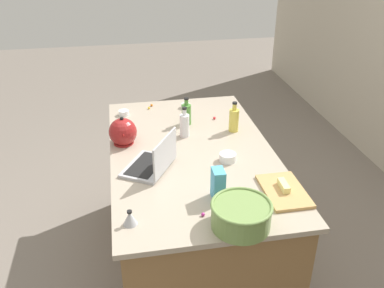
{
  "coord_description": "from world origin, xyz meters",
  "views": [
    {
      "loc": [
        2.23,
        -0.41,
        2.18
      ],
      "look_at": [
        0.0,
        0.0,
        0.95
      ],
      "focal_mm": 38.99,
      "sensor_mm": 36.0,
      "label": 1
    }
  ],
  "objects_px": {
    "kettle": "(123,132)",
    "cutting_board": "(284,191)",
    "ramekin_medium": "(186,106)",
    "bottle_vinegar": "(185,125)",
    "ramekin_wide": "(124,113)",
    "bottle_olive": "(186,114)",
    "bottle_oil": "(234,120)",
    "ramekin_small": "(228,157)",
    "kitchen_timer": "(130,218)",
    "mixing_bowl_large": "(241,215)",
    "candy_bag": "(218,184)",
    "butter_stick_left": "(284,186)",
    "laptop": "(153,162)"
  },
  "relations": [
    {
      "from": "laptop",
      "to": "kettle",
      "type": "xyz_separation_m",
      "value": [
        -0.35,
        -0.16,
        0.03
      ]
    },
    {
      "from": "ramekin_medium",
      "to": "ramekin_wide",
      "type": "distance_m",
      "value": 0.47
    },
    {
      "from": "ramekin_medium",
      "to": "kitchen_timer",
      "type": "bearing_deg",
      "value": -20.39
    },
    {
      "from": "candy_bag",
      "to": "ramekin_medium",
      "type": "bearing_deg",
      "value": 178.48
    },
    {
      "from": "bottle_oil",
      "to": "candy_bag",
      "type": "height_order",
      "value": "bottle_oil"
    },
    {
      "from": "bottle_olive",
      "to": "ramekin_small",
      "type": "height_order",
      "value": "bottle_olive"
    },
    {
      "from": "mixing_bowl_large",
      "to": "cutting_board",
      "type": "height_order",
      "value": "mixing_bowl_large"
    },
    {
      "from": "ramekin_wide",
      "to": "laptop",
      "type": "bearing_deg",
      "value": 10.07
    },
    {
      "from": "kettle",
      "to": "ramekin_medium",
      "type": "distance_m",
      "value": 0.7
    },
    {
      "from": "bottle_vinegar",
      "to": "ramekin_wide",
      "type": "bearing_deg",
      "value": -136.81
    },
    {
      "from": "laptop",
      "to": "ramekin_wide",
      "type": "bearing_deg",
      "value": -169.93
    },
    {
      "from": "mixing_bowl_large",
      "to": "candy_bag",
      "type": "distance_m",
      "value": 0.24
    },
    {
      "from": "mixing_bowl_large",
      "to": "candy_bag",
      "type": "xyz_separation_m",
      "value": [
        -0.24,
        -0.05,
        0.02
      ]
    },
    {
      "from": "bottle_vinegar",
      "to": "ramekin_wide",
      "type": "relative_size",
      "value": 2.79
    },
    {
      "from": "ramekin_medium",
      "to": "kitchen_timer",
      "type": "distance_m",
      "value": 1.4
    },
    {
      "from": "kitchen_timer",
      "to": "kettle",
      "type": "bearing_deg",
      "value": -179.97
    },
    {
      "from": "bottle_olive",
      "to": "bottle_oil",
      "type": "bearing_deg",
      "value": 61.32
    },
    {
      "from": "mixing_bowl_large",
      "to": "kettle",
      "type": "height_order",
      "value": "kettle"
    },
    {
      "from": "mixing_bowl_large",
      "to": "ramekin_wide",
      "type": "distance_m",
      "value": 1.46
    },
    {
      "from": "butter_stick_left",
      "to": "ramekin_wide",
      "type": "distance_m",
      "value": 1.39
    },
    {
      "from": "bottle_oil",
      "to": "ramekin_small",
      "type": "bearing_deg",
      "value": -20.13
    },
    {
      "from": "ramekin_wide",
      "to": "mixing_bowl_large",
      "type": "bearing_deg",
      "value": 19.81
    },
    {
      "from": "kettle",
      "to": "butter_stick_left",
      "type": "height_order",
      "value": "kettle"
    },
    {
      "from": "bottle_olive",
      "to": "cutting_board",
      "type": "distance_m",
      "value": 0.99
    },
    {
      "from": "mixing_bowl_large",
      "to": "ramekin_wide",
      "type": "height_order",
      "value": "mixing_bowl_large"
    },
    {
      "from": "bottle_vinegar",
      "to": "ramekin_medium",
      "type": "bearing_deg",
      "value": 169.61
    },
    {
      "from": "cutting_board",
      "to": "ramekin_wide",
      "type": "bearing_deg",
      "value": -145.21
    },
    {
      "from": "mixing_bowl_large",
      "to": "butter_stick_left",
      "type": "bearing_deg",
      "value": 127.51
    },
    {
      "from": "mixing_bowl_large",
      "to": "kitchen_timer",
      "type": "height_order",
      "value": "mixing_bowl_large"
    },
    {
      "from": "kettle",
      "to": "cutting_board",
      "type": "xyz_separation_m",
      "value": [
        0.71,
        0.82,
        -0.07
      ]
    },
    {
      "from": "ramekin_medium",
      "to": "candy_bag",
      "type": "xyz_separation_m",
      "value": [
        1.18,
        -0.03,
        0.07
      ]
    },
    {
      "from": "bottle_vinegar",
      "to": "ramekin_medium",
      "type": "relative_size",
      "value": 2.96
    },
    {
      "from": "butter_stick_left",
      "to": "ramekin_medium",
      "type": "xyz_separation_m",
      "value": [
        -1.19,
        -0.33,
        -0.02
      ]
    },
    {
      "from": "ramekin_medium",
      "to": "kitchen_timer",
      "type": "relative_size",
      "value": 0.91
    },
    {
      "from": "bottle_olive",
      "to": "bottle_oil",
      "type": "relative_size",
      "value": 0.94
    },
    {
      "from": "mixing_bowl_large",
      "to": "bottle_oil",
      "type": "distance_m",
      "value": 1.0
    },
    {
      "from": "laptop",
      "to": "mixing_bowl_large",
      "type": "height_order",
      "value": "laptop"
    },
    {
      "from": "bottle_olive",
      "to": "kettle",
      "type": "distance_m",
      "value": 0.49
    },
    {
      "from": "candy_bag",
      "to": "butter_stick_left",
      "type": "bearing_deg",
      "value": 89.34
    },
    {
      "from": "bottle_vinegar",
      "to": "cutting_board",
      "type": "xyz_separation_m",
      "value": [
        0.74,
        0.41,
        -0.07
      ]
    },
    {
      "from": "cutting_board",
      "to": "ramekin_wide",
      "type": "distance_m",
      "value": 1.4
    },
    {
      "from": "kitchen_timer",
      "to": "bottle_olive",
      "type": "bearing_deg",
      "value": 156.59
    },
    {
      "from": "kettle",
      "to": "ramekin_medium",
      "type": "height_order",
      "value": "kettle"
    },
    {
      "from": "bottle_vinegar",
      "to": "candy_bag",
      "type": "bearing_deg",
      "value": 4.23
    },
    {
      "from": "bottle_oil",
      "to": "butter_stick_left",
      "type": "relative_size",
      "value": 1.92
    },
    {
      "from": "bottle_olive",
      "to": "bottle_oil",
      "type": "distance_m",
      "value": 0.34
    },
    {
      "from": "ramekin_small",
      "to": "bottle_olive",
      "type": "bearing_deg",
      "value": -164.06
    },
    {
      "from": "ramekin_medium",
      "to": "candy_bag",
      "type": "bearing_deg",
      "value": -1.52
    },
    {
      "from": "kettle",
      "to": "mixing_bowl_large",
      "type": "bearing_deg",
      "value": 28.82
    },
    {
      "from": "bottle_olive",
      "to": "mixing_bowl_large",
      "type": "bearing_deg",
      "value": 3.22
    }
  ]
}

